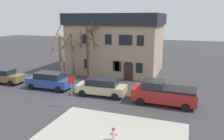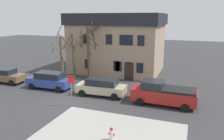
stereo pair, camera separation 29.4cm
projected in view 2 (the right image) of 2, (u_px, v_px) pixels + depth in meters
The scene contains 11 objects.
ground_plane at pixel (68, 102), 19.99m from camera, with size 120.00×120.00×0.00m, color #38383A.
building_main at pixel (118, 42), 30.84m from camera, with size 12.16×8.84×7.88m.
tree_bare_near at pixel (61, 54), 27.17m from camera, with size 2.72×2.89×6.41m.
tree_bare_mid at pixel (74, 54), 27.52m from camera, with size 2.79×2.27×5.99m.
tree_bare_far at pixel (90, 50), 26.13m from camera, with size 2.78×2.72×6.84m.
car_brown_sedan at pixel (6, 76), 25.72m from camera, with size 4.35×2.05×1.64m.
car_blue_wagon at pixel (50, 80), 23.58m from camera, with size 4.78×2.17×1.77m.
car_beige_wagon at pixel (101, 87), 21.48m from camera, with size 4.82×2.19×1.69m.
pickup_truck_red at pixel (163, 93), 19.27m from camera, with size 5.48×2.35×2.04m.
fire_hydrant at pixel (111, 134), 13.49m from camera, with size 0.42×0.22×0.82m.
street_sign_pole at pixel (71, 85), 18.53m from camera, with size 0.76×0.07×2.72m.
Camera 2 is at (10.24, -16.24, 7.42)m, focal length 35.80 mm.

